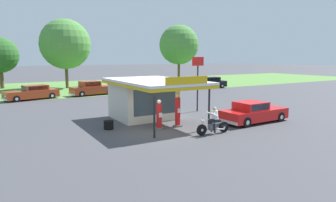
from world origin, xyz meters
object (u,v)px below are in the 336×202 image
Objects in this scene: spare_tire_stack at (109,125)px; motorcycle_with_rider at (214,123)px; gas_pump_offside at (178,112)px; roadside_pole_sign at (198,74)px; gas_pump_nearside at (159,116)px; featured_classic_sedan at (253,113)px; parked_car_back_row_centre_right at (209,83)px; parked_car_back_row_far_right at (92,89)px; parked_car_back_row_centre at (142,88)px; parked_car_second_row_spare at (32,93)px.

motorcycle_with_rider is at bearing -40.91° from spare_tire_stack.
roadside_pole_sign reaches higher than gas_pump_offside.
gas_pump_offside is (1.35, 0.00, 0.14)m from gas_pump_nearside.
featured_classic_sedan is (5.16, -1.54, -0.32)m from gas_pump_offside.
gas_pump_offside is at bearing -133.14° from parked_car_back_row_centre_right.
parked_car_back_row_far_right reaches higher than parked_car_back_row_centre.
parked_car_back_row_centre_right reaches higher than parked_car_back_row_centre.
parked_car_back_row_centre is 9.08× the size of spare_tire_stack.
gas_pump_nearside reaches higher than parked_car_second_row_spare.
roadside_pole_sign is (3.55, 6.43, 2.39)m from motorcycle_with_rider.
featured_classic_sedan is at bearing -18.66° from spare_tire_stack.
gas_pump_nearside is 3.06× the size of spare_tire_stack.
parked_car_back_row_far_right reaches higher than parked_car_back_row_centre_right.
parked_car_back_row_far_right reaches higher than motorcycle_with_rider.
motorcycle_with_rider is 4.50m from featured_classic_sedan.
featured_classic_sedan is 0.95× the size of parked_car_back_row_centre_right.
gas_pump_nearside is at bearing -146.25° from roadside_pole_sign.
spare_tire_stack is at bearing 158.76° from gas_pump_offside.
spare_tire_stack is (2.39, -16.65, -0.43)m from parked_car_second_row_spare.
motorcycle_with_rider is 26.32m from parked_car_back_row_centre_right.
spare_tire_stack is at bearing -103.53° from parked_car_back_row_far_right.
parked_car_back_row_centre is at bearing 70.93° from gas_pump_offside.
gas_pump_offside reaches higher than featured_classic_sedan.
parked_car_back_row_centre is 1.23× the size of roadside_pole_sign.
spare_tire_stack is at bearing 149.75° from gas_pump_nearside.
parked_car_back_row_centre_right is at bearing 48.56° from roadside_pole_sign.
motorcycle_with_rider is at bearing -88.07° from parked_car_back_row_far_right.
parked_car_back_row_centre_right is 1.00× the size of parked_car_back_row_far_right.
roadside_pole_sign is at bearing 33.75° from gas_pump_nearside.
featured_classic_sedan is 22.92m from parked_car_second_row_spare.
roadside_pole_sign reaches higher than spare_tire_stack.
gas_pump_nearside is 25.78m from parked_car_back_row_centre_right.
parked_car_back_row_centre is (-10.82, -0.30, -0.09)m from parked_car_back_row_centre_right.
spare_tire_stack is at bearing -81.85° from parked_car_second_row_spare.
roadside_pole_sign is at bearing -131.44° from parked_car_back_row_centre_right.
roadside_pole_sign is 7.38× the size of spare_tire_stack.
spare_tire_stack is (-8.40, -2.23, -2.78)m from roadside_pole_sign.
parked_car_back_row_centre is (6.17, 17.83, -0.33)m from gas_pump_offside.
featured_classic_sedan is 22.95m from parked_car_back_row_centre_right.
motorcycle_with_rider is 22.07m from parked_car_second_row_spare.
parked_car_second_row_spare is at bearing 120.41° from featured_classic_sedan.
parked_car_second_row_spare is 18.16m from roadside_pole_sign.
featured_classic_sedan is 20.90m from parked_car_back_row_far_right.
gas_pump_nearside is 1.36m from gas_pump_offside.
roadside_pole_sign is at bearing 14.88° from spare_tire_stack.
gas_pump_nearside is 0.34× the size of parked_car_back_row_centre.
parked_car_back_row_far_right is at bearing 76.47° from spare_tire_stack.
gas_pump_nearside is 0.42× the size of roadside_pole_sign.
motorcycle_with_rider is at bearing -166.01° from featured_classic_sedan.
gas_pump_offside is at bearing -138.78° from roadside_pole_sign.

